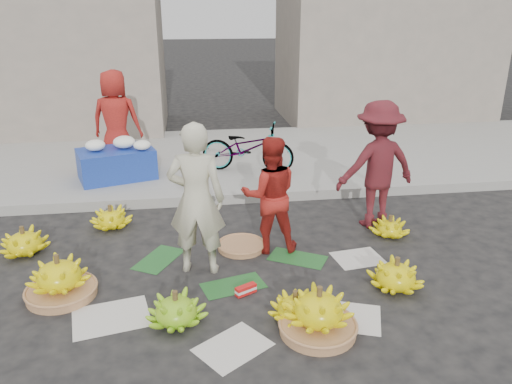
{
  "coord_description": "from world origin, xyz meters",
  "views": [
    {
      "loc": [
        -0.5,
        -4.74,
        2.77
      ],
      "look_at": [
        0.27,
        0.7,
        0.7
      ],
      "focal_mm": 35.0,
      "sensor_mm": 36.0,
      "label": 1
    }
  ],
  "objects": [
    {
      "name": "banana_bunch_5",
      "position": [
        1.99,
        0.73,
        0.12
      ],
      "size": [
        0.44,
        0.44,
        0.28
      ],
      "rotation": [
        0.0,
        0.0,
        -0.03
      ],
      "color": "yellow",
      "rests_on": "ground"
    },
    {
      "name": "flower_table",
      "position": [
        -1.65,
        3.18,
        0.4
      ],
      "size": [
        1.33,
        1.05,
        0.68
      ],
      "rotation": [
        0.0,
        0.0,
        0.31
      ],
      "color": "navy",
      "rests_on": "sidewalk"
    },
    {
      "name": "banana_bunch_7",
      "position": [
        -1.56,
        1.49,
        0.14
      ],
      "size": [
        0.57,
        0.57,
        0.32
      ],
      "rotation": [
        0.0,
        0.0,
        -0.16
      ],
      "color": "yellow",
      "rests_on": "ground"
    },
    {
      "name": "incense_stack",
      "position": [
        0.01,
        -0.38,
        0.05
      ],
      "size": [
        0.23,
        0.17,
        0.09
      ],
      "primitive_type": "cube",
      "rotation": [
        0.0,
        0.0,
        0.48
      ],
      "color": "red",
      "rests_on": "ground"
    },
    {
      "name": "building_right",
      "position": [
        4.5,
        7.7,
        2.5
      ],
      "size": [
        5.0,
        3.0,
        5.0
      ],
      "primitive_type": "cube",
      "color": "gray",
      "rests_on": "sidewalk"
    },
    {
      "name": "curb",
      "position": [
        0.0,
        2.2,
        0.07
      ],
      "size": [
        40.0,
        0.25,
        0.15
      ],
      "primitive_type": "cube",
      "color": "gray",
      "rests_on": "ground"
    },
    {
      "name": "banana_bunch_6",
      "position": [
        -2.47,
        0.87,
        0.15
      ],
      "size": [
        0.65,
        0.65,
        0.35
      ],
      "rotation": [
        0.0,
        0.0,
        0.19
      ],
      "color": "yellow",
      "rests_on": "ground"
    },
    {
      "name": "sidewalk",
      "position": [
        0.0,
        4.3,
        0.06
      ],
      "size": [
        40.0,
        4.0,
        0.12
      ],
      "primitive_type": "cube",
      "color": "gray",
      "rests_on": "ground"
    },
    {
      "name": "bicycle",
      "position": [
        0.49,
        3.25,
        0.53
      ],
      "size": [
        0.98,
        1.65,
        0.82
      ],
      "primitive_type": "imported",
      "rotation": [
        0.0,
        0.0,
        1.27
      ],
      "color": "gray",
      "rests_on": "sidewalk"
    },
    {
      "name": "building_left",
      "position": [
        -4.0,
        7.2,
        2.0
      ],
      "size": [
        6.0,
        3.0,
        4.0
      ],
      "primitive_type": "cube",
      "color": "gray",
      "rests_on": "sidewalk"
    },
    {
      "name": "man_striped",
      "position": [
        1.9,
        1.11,
        0.83
      ],
      "size": [
        1.16,
        0.78,
        1.67
      ],
      "primitive_type": "imported",
      "rotation": [
        0.0,
        0.0,
        3.29
      ],
      "color": "maroon",
      "rests_on": "ground"
    },
    {
      "name": "banana_bunch_3",
      "position": [
        0.42,
        -0.86,
        0.13
      ],
      "size": [
        0.57,
        0.57,
        0.3
      ],
      "rotation": [
        0.0,
        0.0,
        0.31
      ],
      "color": "yellow",
      "rests_on": "ground"
    },
    {
      "name": "flower_vendor",
      "position": [
        -1.67,
        3.72,
        0.96
      ],
      "size": [
        0.9,
        0.67,
        1.67
      ],
      "primitive_type": "imported",
      "rotation": [
        0.0,
        0.0,
        2.96
      ],
      "color": "#AD241A",
      "rests_on": "sidewalk"
    },
    {
      "name": "newspaper_scatter",
      "position": [
        0.0,
        -0.8,
        0.0
      ],
      "size": [
        3.2,
        1.8,
        0.0
      ],
      "primitive_type": null,
      "color": "silver",
      "rests_on": "ground"
    },
    {
      "name": "banana_bunch_0",
      "position": [
        -1.84,
        -0.15,
        0.2
      ],
      "size": [
        0.69,
        0.69,
        0.47
      ],
      "rotation": [
        0.0,
        0.0,
        0.06
      ],
      "color": "#9E6942",
      "rests_on": "ground"
    },
    {
      "name": "grey_bucket",
      "position": [
        -1.95,
        3.06,
        0.27
      ],
      "size": [
        0.27,
        0.27,
        0.31
      ],
      "primitive_type": "cylinder",
      "color": "slate",
      "rests_on": "sidewalk"
    },
    {
      "name": "basket_spare",
      "position": [
        0.08,
        0.64,
        0.03
      ],
      "size": [
        0.66,
        0.66,
        0.06
      ],
      "primitive_type": "cylinder",
      "rotation": [
        0.0,
        0.0,
        -0.2
      ],
      "color": "#9E6942",
      "rests_on": "ground"
    },
    {
      "name": "vendor_red",
      "position": [
        0.42,
        0.6,
        0.7
      ],
      "size": [
        0.69,
        0.55,
        1.39
      ],
      "primitive_type": "imported",
      "rotation": [
        0.0,
        0.0,
        3.11
      ],
      "color": "#AD241A",
      "rests_on": "ground"
    },
    {
      "name": "banana_bunch_1",
      "position": [
        -0.68,
        -0.78,
        0.15
      ],
      "size": [
        0.62,
        0.62,
        0.34
      ],
      "rotation": [
        0.0,
        0.0,
        -0.16
      ],
      "color": "#66AE18",
      "rests_on": "ground"
    },
    {
      "name": "ground",
      "position": [
        0.0,
        0.0,
        0.0
      ],
      "size": [
        80.0,
        80.0,
        0.0
      ],
      "primitive_type": "plane",
      "color": "black",
      "rests_on": "ground"
    },
    {
      "name": "banana_bunch_2",
      "position": [
        0.58,
        -1.09,
        0.2
      ],
      "size": [
        0.77,
        0.77,
        0.47
      ],
      "rotation": [
        0.0,
        0.0,
        -0.33
      ],
      "color": "#9E6942",
      "rests_on": "ground"
    },
    {
      "name": "banana_leaves",
      "position": [
        -0.1,
        0.2,
        0.0
      ],
      "size": [
        2.0,
        1.0,
        0.0
      ],
      "primitive_type": null,
      "color": "#1A5021",
      "rests_on": "ground"
    },
    {
      "name": "banana_bunch_4",
      "position": [
        1.57,
        -0.47,
        0.15
      ],
      "size": [
        0.71,
        0.71,
        0.35
      ],
      "rotation": [
        0.0,
        0.0,
        0.31
      ],
      "color": "yellow",
      "rests_on": "ground"
    },
    {
      "name": "vendor_cream",
      "position": [
        -0.44,
        0.2,
        0.84
      ],
      "size": [
        0.68,
        0.51,
        1.68
      ],
      "primitive_type": "imported",
      "rotation": [
        0.0,
        0.0,
        2.96
      ],
      "color": "beige",
      "rests_on": "ground"
    }
  ]
}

